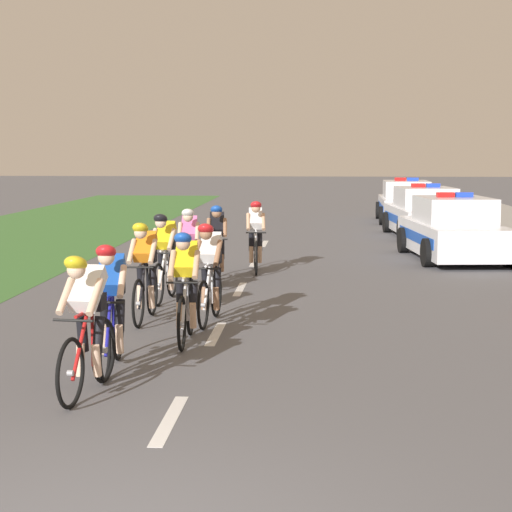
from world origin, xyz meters
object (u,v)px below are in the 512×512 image
(cyclist_eighth, at_px, (256,235))
(cyclist_second, at_px, (111,305))
(police_car_third, at_px, (406,203))
(cyclist_sixth, at_px, (165,256))
(cyclist_fifth, at_px, (210,271))
(cyclist_fourth, at_px, (145,270))
(cyclist_seventh, at_px, (189,248))
(police_car_nearest, at_px, (453,231))
(cyclist_ninth, at_px, (217,242))
(police_car_second, at_px, (424,214))
(cyclist_third, at_px, (186,285))
(cyclist_lead, at_px, (86,322))

(cyclist_eighth, bearing_deg, cyclist_second, -97.60)
(cyclist_eighth, xyz_separation_m, police_car_third, (4.51, 13.39, -0.11))
(cyclist_sixth, bearing_deg, cyclist_fifth, -61.79)
(cyclist_sixth, height_order, cyclist_eighth, same)
(cyclist_second, bearing_deg, cyclist_fourth, 93.35)
(cyclist_fourth, height_order, police_car_third, police_car_third)
(cyclist_fourth, relative_size, cyclist_seventh, 1.00)
(cyclist_seventh, bearing_deg, police_car_third, 70.57)
(police_car_nearest, bearing_deg, cyclist_ninth, -142.70)
(cyclist_seventh, relative_size, police_car_second, 0.38)
(cyclist_fifth, xyz_separation_m, police_car_nearest, (4.82, 8.08, -0.11))
(cyclist_second, relative_size, cyclist_ninth, 1.00)
(police_car_nearest, bearing_deg, cyclist_eighth, -150.86)
(cyclist_third, height_order, cyclist_eighth, same)
(cyclist_third, xyz_separation_m, cyclist_ninth, (-0.19, 5.51, 0.00))
(police_car_nearest, bearing_deg, cyclist_second, -117.18)
(cyclist_ninth, bearing_deg, cyclist_seventh, -112.24)
(police_car_second, bearing_deg, cyclist_fourth, -113.34)
(cyclist_seventh, distance_m, police_car_second, 11.80)
(cyclist_eighth, xyz_separation_m, police_car_second, (4.51, 7.97, -0.11))
(cyclist_second, bearing_deg, police_car_third, 75.54)
(cyclist_lead, relative_size, cyclist_eighth, 1.00)
(cyclist_fourth, height_order, cyclist_eighth, same)
(cyclist_fifth, xyz_separation_m, cyclist_sixth, (-0.99, 1.85, 0.00))
(police_car_third, bearing_deg, police_car_nearest, -89.99)
(cyclist_third, distance_m, cyclist_ninth, 5.51)
(cyclist_sixth, relative_size, cyclist_ninth, 1.00)
(cyclist_third, bearing_deg, cyclist_second, -113.27)
(cyclist_second, distance_m, police_car_second, 17.38)
(cyclist_eighth, bearing_deg, police_car_third, 71.40)
(cyclist_seventh, bearing_deg, cyclist_ninth, 67.76)
(cyclist_fourth, height_order, police_car_second, police_car_second)
(cyclist_ninth, bearing_deg, police_car_second, 61.17)
(cyclist_eighth, height_order, cyclist_ninth, same)
(cyclist_second, bearing_deg, cyclist_fifth, 74.27)
(cyclist_fifth, height_order, police_car_second, police_car_second)
(cyclist_eighth, xyz_separation_m, cyclist_ninth, (-0.66, -1.43, 0.00))
(cyclist_ninth, bearing_deg, cyclist_lead, -93.39)
(cyclist_second, relative_size, police_car_second, 0.38)
(cyclist_seventh, relative_size, police_car_third, 0.39)
(cyclist_fourth, xyz_separation_m, cyclist_ninth, (0.64, 4.07, 0.00))
(cyclist_sixth, height_order, cyclist_ninth, same)
(cyclist_fifth, height_order, cyclist_eighth, same)
(cyclist_second, xyz_separation_m, cyclist_third, (0.66, 1.53, 0.00))
(cyclist_third, bearing_deg, cyclist_lead, -104.58)
(cyclist_fifth, height_order, cyclist_sixth, same)
(cyclist_lead, relative_size, cyclist_second, 1.00)
(police_car_third, bearing_deg, police_car_second, -89.98)
(cyclist_second, height_order, cyclist_eighth, same)
(cyclist_third, xyz_separation_m, police_car_nearest, (4.98, 9.45, -0.11))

